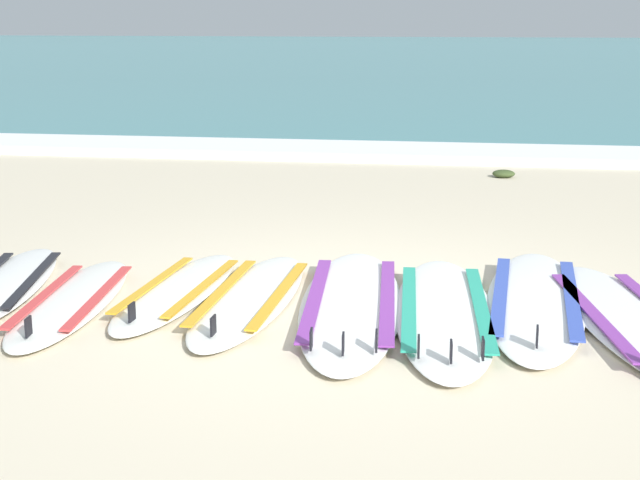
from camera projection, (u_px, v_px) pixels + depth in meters
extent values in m
plane|color=beige|center=(341.00, 308.00, 6.10)|extent=(80.00, 80.00, 0.00)
cube|color=teal|center=(450.00, 56.00, 40.68)|extent=(80.00, 60.00, 0.10)
cube|color=white|center=(407.00, 152.00, 12.51)|extent=(80.00, 1.34, 0.11)
ellipsoid|color=white|center=(8.00, 284.00, 6.50)|extent=(0.87, 2.04, 0.07)
cube|color=black|center=(33.00, 278.00, 6.50)|extent=(0.34, 1.37, 0.01)
ellipsoid|color=silver|center=(72.00, 301.00, 6.12)|extent=(0.69, 2.04, 0.07)
cube|color=#D13838|center=(45.00, 294.00, 6.12)|extent=(0.20, 1.40, 0.01)
cube|color=#D13838|center=(99.00, 295.00, 6.10)|extent=(0.20, 1.40, 0.01)
cube|color=black|center=(28.00, 327.00, 5.34)|extent=(0.02, 0.09, 0.11)
ellipsoid|color=silver|center=(178.00, 291.00, 6.35)|extent=(0.61, 1.98, 0.07)
cube|color=gold|center=(153.00, 283.00, 6.37)|extent=(0.15, 1.37, 0.01)
cube|color=gold|center=(203.00, 286.00, 6.30)|extent=(0.15, 1.37, 0.01)
cube|color=black|center=(132.00, 312.00, 5.60)|extent=(0.02, 0.09, 0.11)
ellipsoid|color=silver|center=(251.00, 298.00, 6.19)|extent=(0.60, 2.17, 0.07)
cube|color=gold|center=(222.00, 290.00, 6.21)|extent=(0.12, 1.51, 0.01)
cube|color=gold|center=(279.00, 293.00, 6.14)|extent=(0.12, 1.51, 0.01)
cube|color=black|center=(213.00, 325.00, 5.36)|extent=(0.01, 0.09, 0.11)
ellipsoid|color=white|center=(351.00, 304.00, 6.07)|extent=(0.85, 2.63, 0.07)
cube|color=purple|center=(315.00, 297.00, 6.07)|extent=(0.23, 1.81, 0.01)
cube|color=purple|center=(387.00, 298.00, 6.04)|extent=(0.23, 1.81, 0.01)
cube|color=black|center=(343.00, 344.00, 5.07)|extent=(0.02, 0.09, 0.11)
cube|color=black|center=(311.00, 339.00, 5.14)|extent=(0.02, 0.09, 0.11)
cube|color=black|center=(376.00, 341.00, 5.11)|extent=(0.02, 0.09, 0.11)
ellipsoid|color=white|center=(444.00, 311.00, 5.91)|extent=(0.76, 2.50, 0.07)
cube|color=teal|center=(409.00, 304.00, 5.92)|extent=(0.19, 1.73, 0.01)
cube|color=teal|center=(480.00, 306.00, 5.88)|extent=(0.19, 1.73, 0.01)
cube|color=black|center=(451.00, 351.00, 4.95)|extent=(0.02, 0.09, 0.11)
cube|color=black|center=(419.00, 346.00, 5.03)|extent=(0.02, 0.09, 0.11)
cube|color=black|center=(483.00, 348.00, 5.00)|extent=(0.02, 0.09, 0.11)
ellipsoid|color=white|center=(535.00, 301.00, 6.13)|extent=(0.77, 2.53, 0.07)
cube|color=#334CB2|center=(500.00, 292.00, 6.16)|extent=(0.19, 1.75, 0.01)
cube|color=#334CB2|center=(571.00, 297.00, 6.07)|extent=(0.19, 1.75, 0.01)
cube|color=black|center=(537.00, 336.00, 5.18)|extent=(0.02, 0.09, 0.11)
ellipsoid|color=white|center=(629.00, 319.00, 5.75)|extent=(1.00, 2.51, 0.07)
cube|color=purple|center=(593.00, 313.00, 5.74)|extent=(0.36, 1.71, 0.01)
ellipsoid|color=#384723|center=(504.00, 174.00, 10.89)|extent=(0.26, 0.21, 0.09)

